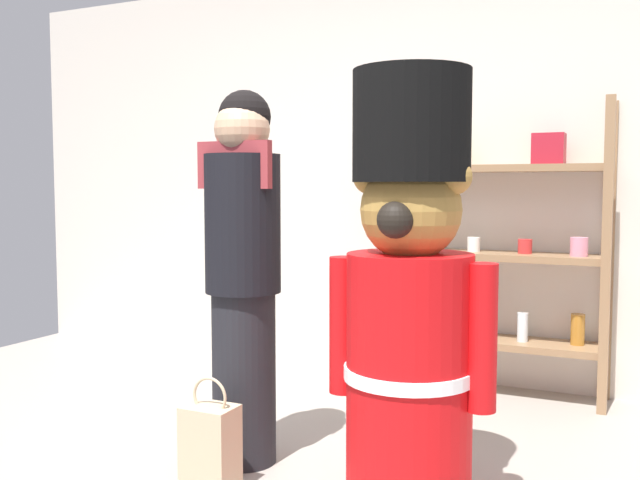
{
  "coord_description": "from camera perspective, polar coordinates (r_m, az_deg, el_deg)",
  "views": [
    {
      "loc": [
        1.24,
        -2.17,
        1.22
      ],
      "look_at": [
        0.03,
        0.39,
        1.0
      ],
      "focal_mm": 39.8,
      "sensor_mm": 36.0,
      "label": 1
    }
  ],
  "objects": [
    {
      "name": "teddy_bear_guard",
      "position": [
        2.66,
        7.23,
        -4.96
      ],
      "size": [
        0.65,
        0.49,
        1.64
      ],
      "color": "red",
      "rests_on": "ground_plane"
    },
    {
      "name": "shopping_bag",
      "position": [
        2.97,
        -8.82,
        -16.16
      ],
      "size": [
        0.21,
        0.15,
        0.46
      ],
      "color": "#C1AD89",
      "rests_on": "ground_plane"
    },
    {
      "name": "back_wall",
      "position": [
        4.54,
        9.55,
        5.36
      ],
      "size": [
        6.4,
        0.12,
        2.6
      ],
      "primitive_type": "cube",
      "color": "silver",
      "rests_on": "ground_plane"
    },
    {
      "name": "merchandise_shelf",
      "position": [
        4.24,
        14.31,
        -0.68
      ],
      "size": [
        1.23,
        0.35,
        1.69
      ],
      "color": "#93704C",
      "rests_on": "ground_plane"
    },
    {
      "name": "person_shopper",
      "position": [
        3.09,
        -6.19,
        -2.12
      ],
      "size": [
        0.34,
        0.33,
        1.63
      ],
      "color": "black",
      "rests_on": "ground_plane"
    }
  ]
}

